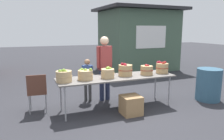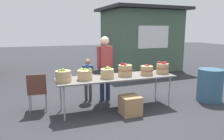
% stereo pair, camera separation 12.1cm
% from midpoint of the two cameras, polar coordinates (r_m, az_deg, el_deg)
% --- Properties ---
extents(ground_plane, '(40.00, 40.00, 0.00)m').
position_cam_midpoint_polar(ground_plane, '(5.06, 1.88, -10.10)').
color(ground_plane, '#2D2D33').
extents(market_table, '(2.70, 0.76, 0.75)m').
position_cam_midpoint_polar(market_table, '(4.86, 1.93, -2.21)').
color(market_table, slate).
rests_on(market_table, ground).
extents(apple_basket_green_0, '(0.34, 0.34, 0.28)m').
position_cam_midpoint_polar(apple_basket_green_0, '(4.47, -12.13, -1.52)').
color(apple_basket_green_0, tan).
rests_on(apple_basket_green_0, market_table).
extents(apple_basket_green_1, '(0.34, 0.34, 0.26)m').
position_cam_midpoint_polar(apple_basket_green_1, '(4.57, -6.52, -1.19)').
color(apple_basket_green_1, tan).
rests_on(apple_basket_green_1, market_table).
extents(apple_basket_green_2, '(0.31, 0.31, 0.26)m').
position_cam_midpoint_polar(apple_basket_green_2, '(4.69, -0.52, -0.81)').
color(apple_basket_green_2, tan).
rests_on(apple_basket_green_2, market_table).
extents(apple_basket_red_0, '(0.34, 0.34, 0.31)m').
position_cam_midpoint_polar(apple_basket_red_0, '(4.93, 4.22, -0.01)').
color(apple_basket_red_0, tan).
rests_on(apple_basket_red_0, market_table).
extents(apple_basket_red_1, '(0.31, 0.31, 0.25)m').
position_cam_midpoint_polar(apple_basket_red_1, '(5.09, 9.92, -0.03)').
color(apple_basket_red_1, tan).
rests_on(apple_basket_red_1, market_table).
extents(apple_basket_red_2, '(0.31, 0.31, 0.30)m').
position_cam_midpoint_polar(apple_basket_red_2, '(5.35, 13.95, 0.57)').
color(apple_basket_red_2, tan).
rests_on(apple_basket_red_2, market_table).
extents(vendor_adult, '(0.43, 0.25, 1.64)m').
position_cam_midpoint_polar(vendor_adult, '(5.40, -1.29, 1.82)').
color(vendor_adult, '#262D4C').
rests_on(vendor_adult, ground).
extents(child_customer, '(0.26, 0.21, 1.08)m').
position_cam_midpoint_polar(child_customer, '(5.42, -5.84, -1.72)').
color(child_customer, '#3F3F3F').
rests_on(child_customer, ground).
extents(food_kiosk, '(3.61, 3.03, 2.74)m').
position_cam_midpoint_polar(food_kiosk, '(9.94, 7.96, 8.28)').
color(food_kiosk, '#47604C').
rests_on(food_kiosk, ground).
extents(folding_chair, '(0.43, 0.43, 0.86)m').
position_cam_midpoint_polar(folding_chair, '(4.97, -18.69, -4.91)').
color(folding_chair, brown).
rests_on(folding_chair, ground).
extents(trash_barrel, '(0.61, 0.61, 0.82)m').
position_cam_midpoint_polar(trash_barrel, '(6.01, 25.20, -3.66)').
color(trash_barrel, '#335972').
rests_on(trash_barrel, ground).
extents(produce_crate, '(0.41, 0.41, 0.41)m').
position_cam_midpoint_polar(produce_crate, '(4.67, 5.64, -9.33)').
color(produce_crate, '#A87F51').
rests_on(produce_crate, ground).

